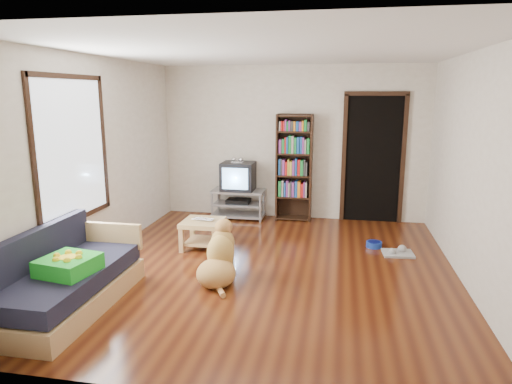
% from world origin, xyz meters
% --- Properties ---
extents(ground, '(5.00, 5.00, 0.00)m').
position_xyz_m(ground, '(0.00, 0.00, 0.00)').
color(ground, '#56260E').
rests_on(ground, ground).
extents(ceiling, '(5.00, 5.00, 0.00)m').
position_xyz_m(ceiling, '(0.00, 0.00, 2.60)').
color(ceiling, white).
rests_on(ceiling, ground).
extents(wall_back, '(4.50, 0.00, 4.50)m').
position_xyz_m(wall_back, '(0.00, 2.50, 1.30)').
color(wall_back, silver).
rests_on(wall_back, ground).
extents(wall_front, '(4.50, 0.00, 4.50)m').
position_xyz_m(wall_front, '(0.00, -2.50, 1.30)').
color(wall_front, silver).
rests_on(wall_front, ground).
extents(wall_left, '(0.00, 5.00, 5.00)m').
position_xyz_m(wall_left, '(-2.25, 0.00, 1.30)').
color(wall_left, silver).
rests_on(wall_left, ground).
extents(wall_right, '(0.00, 5.00, 5.00)m').
position_xyz_m(wall_right, '(2.25, 0.00, 1.30)').
color(wall_right, silver).
rests_on(wall_right, ground).
extents(green_cushion, '(0.55, 0.55, 0.16)m').
position_xyz_m(green_cushion, '(-1.75, -1.49, 0.50)').
color(green_cushion, green).
rests_on(green_cushion, sofa).
extents(laptop, '(0.33, 0.24, 0.02)m').
position_xyz_m(laptop, '(-1.04, 0.58, 0.41)').
color(laptop, silver).
rests_on(laptop, coffee_table).
extents(dog_bowl, '(0.22, 0.22, 0.08)m').
position_xyz_m(dog_bowl, '(1.33, 1.08, 0.04)').
color(dog_bowl, navy).
rests_on(dog_bowl, ground).
extents(grey_rag, '(0.42, 0.35, 0.03)m').
position_xyz_m(grey_rag, '(1.63, 0.83, 0.01)').
color(grey_rag, '#999999').
rests_on(grey_rag, ground).
extents(window, '(0.03, 1.46, 1.70)m').
position_xyz_m(window, '(-2.23, -0.50, 1.50)').
color(window, white).
rests_on(window, wall_left).
extents(doorway, '(1.03, 0.05, 2.19)m').
position_xyz_m(doorway, '(1.35, 2.48, 1.12)').
color(doorway, black).
rests_on(doorway, wall_back).
extents(tv_stand, '(0.90, 0.45, 0.50)m').
position_xyz_m(tv_stand, '(-0.90, 2.25, 0.27)').
color(tv_stand, '#99999E').
rests_on(tv_stand, ground).
extents(crt_tv, '(0.55, 0.52, 0.58)m').
position_xyz_m(crt_tv, '(-0.90, 2.27, 0.74)').
color(crt_tv, black).
rests_on(crt_tv, tv_stand).
extents(bookshelf, '(0.60, 0.30, 1.80)m').
position_xyz_m(bookshelf, '(0.05, 2.34, 1.00)').
color(bookshelf, black).
rests_on(bookshelf, ground).
extents(sofa, '(0.80, 1.80, 0.80)m').
position_xyz_m(sofa, '(-1.87, -1.38, 0.26)').
color(sofa, tan).
rests_on(sofa, ground).
extents(coffee_table, '(0.55, 0.55, 0.40)m').
position_xyz_m(coffee_table, '(-1.04, 0.61, 0.28)').
color(coffee_table, tan).
rests_on(coffee_table, ground).
extents(dog, '(0.47, 0.87, 0.72)m').
position_xyz_m(dog, '(-0.51, -0.46, 0.26)').
color(dog, '#BC8E48').
rests_on(dog, ground).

